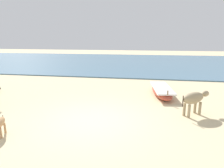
# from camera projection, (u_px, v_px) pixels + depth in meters

# --- Properties ---
(ground) EXTENTS (80.00, 80.00, 0.00)m
(ground) POSITION_uv_depth(u_px,v_px,m) (92.00, 121.00, 7.33)
(ground) COLOR beige
(sea_water) EXTENTS (60.00, 20.00, 0.08)m
(sea_water) POSITION_uv_depth(u_px,v_px,m) (130.00, 62.00, 24.36)
(sea_water) COLOR slate
(sea_water) RESTS_ON ground
(fishing_boat_0) EXTENTS (1.24, 3.15, 0.64)m
(fishing_boat_0) POSITION_uv_depth(u_px,v_px,m) (162.00, 91.00, 10.53)
(fishing_boat_0) COLOR #B74733
(fishing_boat_0) RESTS_ON ground
(cow_adult_dun) EXTENTS (1.31, 1.11, 0.96)m
(cow_adult_dun) POSITION_uv_depth(u_px,v_px,m) (194.00, 99.00, 7.74)
(cow_adult_dun) COLOR tan
(cow_adult_dun) RESTS_ON ground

